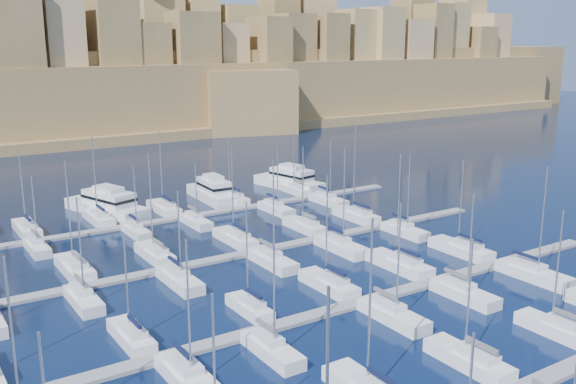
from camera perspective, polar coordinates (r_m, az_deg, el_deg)
ground at (r=82.67m, az=0.47°, el=-7.35°), size 600.00×600.00×0.00m
pontoon_mid_near at (r=73.62m, az=5.71°, el=-9.94°), size 84.00×2.00×0.40m
pontoon_mid_far at (r=90.61m, az=-3.04°, el=-5.34°), size 84.00×2.00×0.40m
pontoon_far at (r=109.40m, az=-8.83°, el=-2.18°), size 84.00×2.00×0.40m
sailboat_3 at (r=62.90m, az=15.82°, el=-14.16°), size 2.68×8.94×12.51m
sailboat_4 at (r=71.84m, az=22.73°, el=-11.13°), size 2.48×8.27×13.35m
sailboat_13 at (r=66.81m, az=-13.74°, el=-12.34°), size 2.43×8.10×10.98m
sailboat_14 at (r=71.41m, az=-3.40°, el=-10.21°), size 2.21×7.38×12.83m
sailboat_15 at (r=77.86m, az=3.65°, el=-8.13°), size 2.75×9.18×14.25m
sailboat_16 at (r=85.41m, az=9.89°, el=-6.32°), size 3.06×10.20×15.55m
sailboat_17 at (r=93.16m, az=15.16°, el=-4.92°), size 2.96×9.88×13.59m
sailboat_19 at (r=58.52m, az=-8.84°, el=-15.98°), size 2.78×9.26×13.74m
sailboat_20 at (r=62.54m, az=-1.46°, el=-13.78°), size 2.44×8.13×13.46m
sailboat_21 at (r=70.41m, az=9.28°, el=-10.71°), size 2.70×8.98×13.46m
sailboat_22 at (r=77.75m, az=15.32°, el=-8.65°), size 2.66×8.88×12.94m
sailboat_23 at (r=86.49m, az=20.97°, el=-6.79°), size 2.95×9.82×14.80m
sailboat_25 at (r=87.32m, az=-18.44°, el=-6.39°), size 2.94×9.81×14.96m
sailboat_26 at (r=89.97m, az=-11.74°, el=-5.38°), size 2.70×9.00×15.06m
sailboat_27 at (r=95.12m, az=-4.70°, el=-4.10°), size 2.82×9.41×14.69m
sailboat_28 at (r=100.96m, az=1.48°, el=-3.03°), size 2.64×8.81×13.60m
sailboat_29 at (r=107.49m, az=6.04°, el=-2.06°), size 2.92×9.74×15.93m
sailboat_31 at (r=77.01m, az=-17.74°, el=-9.04°), size 2.51×8.36×12.96m
sailboat_32 at (r=80.14m, az=-9.64°, el=-7.68°), size 2.71×9.04×12.28m
sailboat_33 at (r=85.70m, az=-1.48°, el=-6.05°), size 2.78×9.27×14.72m
sailboat_34 at (r=91.63m, az=4.68°, el=-4.79°), size 2.94×9.80×15.13m
sailboat_35 at (r=100.20m, az=10.32°, el=-3.38°), size 2.53×8.45×13.06m
sailboat_37 at (r=107.45m, az=-22.20°, el=-3.02°), size 2.83×9.42×13.65m
sailboat_38 at (r=109.93m, az=-16.48°, el=-2.21°), size 2.85×9.51×14.74m
sailboat_39 at (r=113.53m, az=-10.96°, el=-1.40°), size 2.86×9.53×14.68m
sailboat_40 at (r=118.89m, az=-5.06°, el=-0.54°), size 2.85×9.49×12.85m
sailboat_41 at (r=125.18m, az=0.65°, el=0.22°), size 2.43×8.11×13.11m
sailboat_43 at (r=97.56m, az=-21.41°, el=-4.59°), size 2.32×7.73×11.45m
sailboat_44 at (r=101.19m, az=-13.36°, el=-3.38°), size 2.29×7.63×11.11m
sailboat_45 at (r=104.59m, az=-8.19°, el=-2.60°), size 2.41×8.02×10.76m
sailboat_46 at (r=111.27m, az=-1.08°, el=-1.47°), size 2.57×8.55×12.25m
sailboat_47 at (r=117.18m, az=3.60°, el=-0.73°), size 2.70×8.99×12.21m
motor_yacht_b at (r=114.45m, az=-15.75°, el=-1.04°), size 10.34×18.24×5.25m
motor_yacht_c at (r=120.19m, az=-6.70°, el=0.06°), size 5.09×14.92×5.25m
motor_yacht_d at (r=129.15m, az=0.17°, el=1.08°), size 8.02×16.49×5.25m
fortified_city at (r=224.23m, az=-22.32°, el=8.70°), size 460.00×108.95×59.52m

